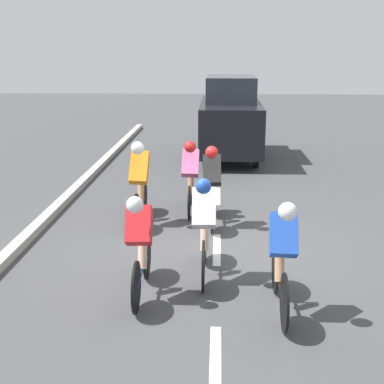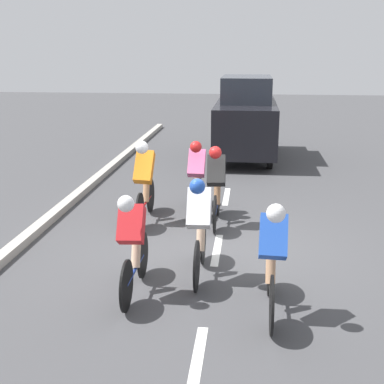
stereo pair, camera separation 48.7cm
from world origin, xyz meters
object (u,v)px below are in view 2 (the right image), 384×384
at_px(cyclist_blue, 272,256).
at_px(cyclist_red, 133,242).
at_px(cyclist_white, 199,226).
at_px(cyclist_orange, 144,179).
at_px(cyclist_pink, 197,174).
at_px(support_car, 246,119).
at_px(cyclist_black, 216,183).

height_order(cyclist_blue, cyclist_red, cyclist_blue).
bearing_deg(cyclist_white, cyclist_orange, -62.54).
distance_m(cyclist_blue, cyclist_red, 1.79).
xyz_separation_m(cyclist_blue, cyclist_pink, (1.31, -4.05, 0.01)).
bearing_deg(support_car, cyclist_black, 85.99).
bearing_deg(support_car, cyclist_red, 81.88).
bearing_deg(cyclist_black, support_car, -94.01).
distance_m(cyclist_blue, cyclist_white, 1.37).
xyz_separation_m(cyclist_orange, cyclist_red, (-0.44, 3.02, -0.09)).
distance_m(cyclist_orange, cyclist_red, 3.06).
height_order(cyclist_red, support_car, support_car).
height_order(cyclist_blue, cyclist_orange, cyclist_orange).
bearing_deg(cyclist_orange, cyclist_red, 98.32).
xyz_separation_m(cyclist_orange, cyclist_white, (-1.24, 2.39, -0.05)).
bearing_deg(cyclist_blue, cyclist_pink, -72.07).
height_order(cyclist_orange, support_car, support_car).
xyz_separation_m(cyclist_white, support_car, (-0.52, -8.60, 0.39)).
distance_m(cyclist_pink, support_car, 5.61).
height_order(cyclist_white, cyclist_pink, cyclist_white).
relative_size(cyclist_white, support_car, 0.39).
distance_m(cyclist_white, cyclist_pink, 3.09).
relative_size(cyclist_blue, cyclist_white, 1.03).
height_order(cyclist_orange, cyclist_red, cyclist_orange).
xyz_separation_m(cyclist_black, support_car, (-0.44, -6.24, 0.37)).
bearing_deg(cyclist_blue, cyclist_white, -45.59).
height_order(cyclist_orange, cyclist_black, cyclist_orange).
relative_size(cyclist_orange, support_car, 0.41).
bearing_deg(cyclist_white, support_car, -93.44).
relative_size(cyclist_red, cyclist_pink, 1.04).
xyz_separation_m(cyclist_blue, cyclist_black, (0.88, -3.34, 0.02)).
relative_size(cyclist_orange, cyclist_white, 1.03).
bearing_deg(support_car, cyclist_orange, 74.18).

